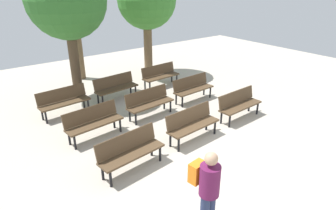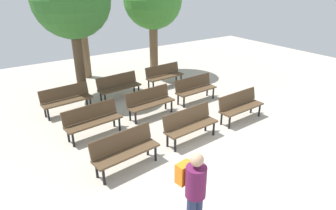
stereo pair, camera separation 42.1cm
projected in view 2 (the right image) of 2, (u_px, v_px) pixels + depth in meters
ground_plane at (235, 166)px, 6.91m from camera, size 24.00×24.00×0.00m
bench_r0_c0 at (125, 149)px, 6.67m from camera, size 1.64×0.64×0.87m
bench_r0_c1 at (190, 123)px, 7.84m from camera, size 1.63×0.58×0.87m
bench_r0_c2 at (240, 105)px, 8.97m from camera, size 1.62×0.55×0.87m
bench_r1_c0 at (92, 119)px, 8.07m from camera, size 1.64×0.63×0.87m
bench_r1_c1 at (150, 101)px, 9.24m from camera, size 1.63×0.59×0.87m
bench_r1_c2 at (195, 88)px, 10.35m from camera, size 1.62×0.55×0.87m
bench_r2_c0 at (66, 98)px, 9.46m from camera, size 1.63×0.60×0.87m
bench_r2_c1 at (119, 85)px, 10.58m from camera, size 1.64×0.62×0.87m
bench_r2_c2 at (164, 74)px, 11.76m from camera, size 1.62×0.56×0.87m
tree_0 at (84, 40)px, 12.39m from camera, size 0.38×0.38×3.28m
tree_1 at (153, 0)px, 12.17m from camera, size 2.48×2.48×4.49m
tree_2 at (71, 0)px, 9.62m from camera, size 2.62×2.62×4.76m
visitor_with_backpack at (194, 190)px, 4.74m from camera, size 0.38×0.56×1.65m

